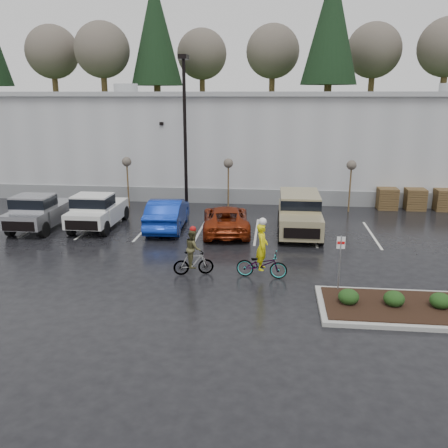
# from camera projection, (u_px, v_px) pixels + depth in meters

# --- Properties ---
(ground) EXTENTS (120.00, 120.00, 0.00)m
(ground) POSITION_uv_depth(u_px,v_px,m) (234.00, 291.00, 17.57)
(ground) COLOR black
(ground) RESTS_ON ground
(warehouse) EXTENTS (60.50, 15.50, 7.20)m
(warehouse) POSITION_uv_depth(u_px,v_px,m) (258.00, 138.00, 37.68)
(warehouse) COLOR #A9AAAD
(warehouse) RESTS_ON ground
(wooded_ridge) EXTENTS (80.00, 25.00, 6.00)m
(wooded_ridge) POSITION_uv_depth(u_px,v_px,m) (265.00, 127.00, 59.91)
(wooded_ridge) COLOR #293E19
(wooded_ridge) RESTS_ON ground
(lamppost) EXTENTS (0.50, 1.00, 9.22)m
(lamppost) POSITION_uv_depth(u_px,v_px,m) (185.00, 118.00, 27.98)
(lamppost) COLOR black
(lamppost) RESTS_ON ground
(sapling_west) EXTENTS (0.60, 0.60, 3.20)m
(sapling_west) POSITION_uv_depth(u_px,v_px,m) (127.00, 164.00, 30.13)
(sapling_west) COLOR #432E1B
(sapling_west) RESTS_ON ground
(sapling_mid) EXTENTS (0.60, 0.60, 3.20)m
(sapling_mid) POSITION_uv_depth(u_px,v_px,m) (228.00, 166.00, 29.46)
(sapling_mid) COLOR #432E1B
(sapling_mid) RESTS_ON ground
(sapling_east) EXTENTS (0.60, 0.60, 3.20)m
(sapling_east) POSITION_uv_depth(u_px,v_px,m) (351.00, 168.00, 28.69)
(sapling_east) COLOR #432E1B
(sapling_east) RESTS_ON ground
(pallet_stack_a) EXTENTS (1.20, 1.20, 1.35)m
(pallet_stack_a) POSITION_uv_depth(u_px,v_px,m) (387.00, 198.00, 29.94)
(pallet_stack_a) COLOR #432E1B
(pallet_stack_a) RESTS_ON ground
(pallet_stack_b) EXTENTS (1.20, 1.20, 1.35)m
(pallet_stack_b) POSITION_uv_depth(u_px,v_px,m) (415.00, 199.00, 29.76)
(pallet_stack_b) COLOR #432E1B
(pallet_stack_b) RESTS_ON ground
(pallet_stack_c) EXTENTS (1.20, 1.20, 1.35)m
(pallet_stack_c) POSITION_uv_depth(u_px,v_px,m) (445.00, 200.00, 29.58)
(pallet_stack_c) COLOR #432E1B
(pallet_stack_c) RESTS_ON ground
(curb_island) EXTENTS (8.00, 3.00, 0.15)m
(curb_island) POSITION_uv_depth(u_px,v_px,m) (439.00, 310.00, 15.87)
(curb_island) COLOR gray
(curb_island) RESTS_ON ground
(mulch_bed) EXTENTS (7.60, 2.60, 0.04)m
(mulch_bed) POSITION_uv_depth(u_px,v_px,m) (440.00, 307.00, 15.85)
(mulch_bed) COLOR black
(mulch_bed) RESTS_ON curb_island
(shrub_a) EXTENTS (0.70, 0.70, 0.52)m
(shrub_a) POSITION_uv_depth(u_px,v_px,m) (349.00, 297.00, 16.09)
(shrub_a) COLOR black
(shrub_a) RESTS_ON curb_island
(shrub_b) EXTENTS (0.70, 0.70, 0.52)m
(shrub_b) POSITION_uv_depth(u_px,v_px,m) (394.00, 299.00, 15.94)
(shrub_b) COLOR black
(shrub_b) RESTS_ON curb_island
(shrub_c) EXTENTS (0.70, 0.70, 0.52)m
(shrub_c) POSITION_uv_depth(u_px,v_px,m) (440.00, 301.00, 15.78)
(shrub_c) COLOR black
(shrub_c) RESTS_ON curb_island
(fire_lane_sign) EXTENTS (0.30, 0.05, 2.20)m
(fire_lane_sign) POSITION_uv_depth(u_px,v_px,m) (340.00, 257.00, 17.00)
(fire_lane_sign) COLOR gray
(fire_lane_sign) RESTS_ON ground
(pickup_silver) EXTENTS (2.10, 5.20, 1.96)m
(pickup_silver) POSITION_uv_depth(u_px,v_px,m) (43.00, 210.00, 25.78)
(pickup_silver) COLOR #9FA0A6
(pickup_silver) RESTS_ON ground
(pickup_white) EXTENTS (2.10, 5.20, 1.96)m
(pickup_white) POSITION_uv_depth(u_px,v_px,m) (100.00, 209.00, 25.95)
(pickup_white) COLOR silver
(pickup_white) RESTS_ON ground
(car_blue) EXTENTS (2.05, 5.16, 1.67)m
(car_blue) POSITION_uv_depth(u_px,v_px,m) (168.00, 213.00, 25.54)
(car_blue) COLOR #0D2B99
(car_blue) RESTS_ON ground
(car_red) EXTENTS (2.94, 5.30, 1.40)m
(car_red) POSITION_uv_depth(u_px,v_px,m) (226.00, 219.00, 24.90)
(car_red) COLOR maroon
(car_red) RESTS_ON ground
(suv_tan) EXTENTS (2.20, 5.10, 2.06)m
(suv_tan) POSITION_uv_depth(u_px,v_px,m) (300.00, 214.00, 24.54)
(suv_tan) COLOR gray
(suv_tan) RESTS_ON ground
(cyclist_hivis) EXTENTS (2.08, 0.89, 2.45)m
(cyclist_hivis) POSITION_uv_depth(u_px,v_px,m) (262.00, 259.00, 18.71)
(cyclist_hivis) COLOR #3F3F44
(cyclist_hivis) RESTS_ON ground
(cyclist_olive) EXTENTS (1.63, 0.83, 2.04)m
(cyclist_olive) POSITION_uv_depth(u_px,v_px,m) (193.00, 257.00, 18.99)
(cyclist_olive) COLOR #3F3F44
(cyclist_olive) RESTS_ON ground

